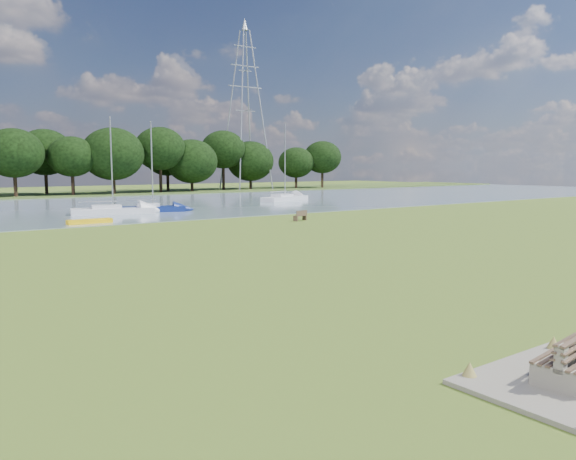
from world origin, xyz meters
TOP-DOWN VIEW (x-y plane):
  - ground at (0.00, 0.00)m, footprint 220.00×220.00m
  - river at (0.00, 42.00)m, footprint 220.00×40.00m
  - concrete_pad at (0.00, -14.00)m, footprint 4.20×3.20m
  - bench_pair at (0.00, -14.00)m, footprint 1.97×1.32m
  - riverbank_bench at (16.53, 16.54)m, footprint 1.42×0.72m
  - kayak at (1.90, 24.00)m, footprint 3.37×0.88m
  - pylon at (44.78, 70.00)m, footprint 7.16×5.02m
  - sailboat_1 at (6.37, 31.90)m, footprint 7.61×3.67m
  - sailboat_2 at (30.79, 38.42)m, footprint 7.80×4.35m
  - sailboat_3 at (10.16, 31.61)m, footprint 6.17×3.30m

SIDE VIEW (x-z plane):
  - ground at x=0.00m, z-range 0.00..0.00m
  - river at x=0.00m, z-range -0.05..0.05m
  - concrete_pad at x=0.00m, z-range 0.00..0.10m
  - kayak at x=1.90m, z-range 0.05..0.38m
  - riverbank_bench at x=16.53m, z-range 0.00..0.84m
  - bench_pair at x=0.00m, z-range 0.01..1.00m
  - sailboat_1 at x=6.37m, z-range -3.91..4.96m
  - sailboat_3 at x=10.16m, z-range -3.75..4.85m
  - sailboat_2 at x=30.79m, z-range -4.30..5.42m
  - pylon at x=44.78m, z-range 4.03..34.84m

